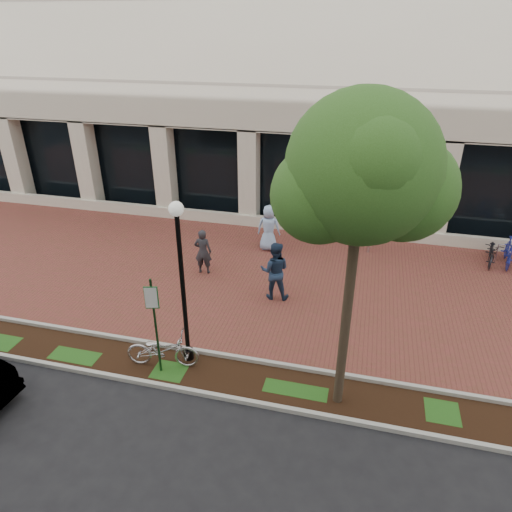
% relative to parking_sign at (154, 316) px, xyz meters
% --- Properties ---
extents(ground, '(120.00, 120.00, 0.00)m').
position_rel_parking_sign_xyz_m(ground, '(1.67, 5.44, -1.74)').
color(ground, black).
rests_on(ground, ground).
extents(brick_plaza, '(40.00, 9.00, 0.01)m').
position_rel_parking_sign_xyz_m(brick_plaza, '(1.67, 5.44, -1.74)').
color(brick_plaza, brown).
rests_on(brick_plaza, ground).
extents(planting_strip, '(40.00, 1.50, 0.01)m').
position_rel_parking_sign_xyz_m(planting_strip, '(1.67, 0.19, -1.74)').
color(planting_strip, black).
rests_on(planting_strip, ground).
extents(curb_plaza_side, '(40.00, 0.12, 0.12)m').
position_rel_parking_sign_xyz_m(curb_plaza_side, '(1.67, 0.94, -1.68)').
color(curb_plaza_side, '#AAA9A0').
rests_on(curb_plaza_side, ground).
extents(curb_street_side, '(40.00, 0.12, 0.12)m').
position_rel_parking_sign_xyz_m(curb_street_side, '(1.67, -0.56, -1.68)').
color(curb_street_side, '#AAA9A0').
rests_on(curb_street_side, ground).
extents(parking_sign, '(0.34, 0.07, 2.79)m').
position_rel_parking_sign_xyz_m(parking_sign, '(0.00, 0.00, 0.00)').
color(parking_sign, '#143718').
rests_on(parking_sign, ground).
extents(lamppost, '(0.36, 0.36, 4.54)m').
position_rel_parking_sign_xyz_m(lamppost, '(0.52, 0.66, 0.81)').
color(lamppost, black).
rests_on(lamppost, ground).
extents(street_tree, '(3.52, 2.93, 7.24)m').
position_rel_parking_sign_xyz_m(street_tree, '(4.64, 0.11, 3.83)').
color(street_tree, '#423325').
rests_on(street_tree, ground).
extents(locked_bicycle, '(2.02, 1.00, 1.02)m').
position_rel_parking_sign_xyz_m(locked_bicycle, '(-0.02, 0.25, -1.23)').
color(locked_bicycle, '#BCBCC1').
rests_on(locked_bicycle, ground).
extents(pedestrian_left, '(0.66, 0.48, 1.70)m').
position_rel_parking_sign_xyz_m(pedestrian_left, '(-0.72, 5.32, -0.89)').
color(pedestrian_left, '#29292E').
rests_on(pedestrian_left, ground).
extents(pedestrian_mid, '(1.04, 0.85, 1.99)m').
position_rel_parking_sign_xyz_m(pedestrian_mid, '(2.12, 4.30, -0.75)').
color(pedestrian_mid, '#1E314D').
rests_on(pedestrian_mid, ground).
extents(pedestrian_right, '(0.95, 0.66, 1.87)m').
position_rel_parking_sign_xyz_m(pedestrian_right, '(1.14, 7.78, -0.81)').
color(pedestrian_right, '#99BBE5').
rests_on(pedestrian_right, ground).
extents(bollard, '(0.12, 0.12, 0.87)m').
position_rel_parking_sign_xyz_m(bollard, '(5.07, 8.50, -1.30)').
color(bollard, '#BAB9BE').
rests_on(bollard, ground).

